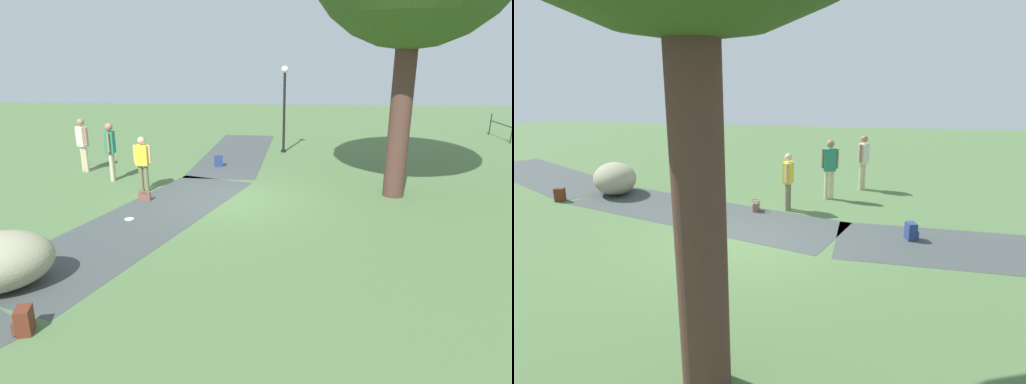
{
  "view_description": "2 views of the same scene",
  "coord_description": "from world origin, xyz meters",
  "views": [
    {
      "loc": [
        11.47,
        1.45,
        3.83
      ],
      "look_at": [
        1.57,
        0.77,
        0.72
      ],
      "focal_mm": 30.95,
      "sensor_mm": 36.0,
      "label": 1
    },
    {
      "loc": [
        -2.2,
        8.58,
        3.58
      ],
      "look_at": [
        -0.43,
        -0.8,
        1.0
      ],
      "focal_mm": 29.59,
      "sensor_mm": 36.0,
      "label": 2
    }
  ],
  "objects": [
    {
      "name": "spare_backpack_on_lawn",
      "position": [
        -3.69,
        -0.93,
        0.19
      ],
      "size": [
        0.31,
        0.32,
        0.4
      ],
      "color": "navy",
      "rests_on": "ground"
    },
    {
      "name": "handbag_on_grass",
      "position": [
        0.26,
        -2.37,
        0.14
      ],
      "size": [
        0.28,
        0.32,
        0.31
      ],
      "color": "brown",
      "rests_on": "ground"
    },
    {
      "name": "man_near_boulder",
      "position": [
        -1.66,
        -3.98,
        1.07
      ],
      "size": [
        0.52,
        0.29,
        1.82
      ],
      "color": "beige",
      "rests_on": "ground"
    },
    {
      "name": "backpack_by_boulder",
      "position": [
        6.27,
        -2.23,
        0.19
      ],
      "size": [
        0.32,
        0.31,
        0.4
      ],
      "color": "#5E291A",
      "rests_on": "ground"
    },
    {
      "name": "lamp_post",
      "position": [
        -6.25,
        1.36,
        2.11
      ],
      "size": [
        0.28,
        0.28,
        3.4
      ],
      "color": "black",
      "rests_on": "ground"
    },
    {
      "name": "ground_plane",
      "position": [
        0.0,
        0.0,
        0.0
      ],
      "size": [
        48.0,
        48.0,
        0.0
      ],
      "primitive_type": "plane",
      "color": "#4F6F40"
    },
    {
      "name": "passerby_on_path",
      "position": [
        -2.68,
        -5.34,
        1.05
      ],
      "size": [
        0.39,
        0.46,
        1.8
      ],
      "color": "beige",
      "rests_on": "ground"
    },
    {
      "name": "footpath_segment_near",
      "position": [
        -6.0,
        -0.51,
        0.0
      ],
      "size": [
        8.1,
        2.73,
        0.01
      ],
      "color": "#414747",
      "rests_on": "ground"
    },
    {
      "name": "footpath_segment_mid",
      "position": [
        1.8,
        -1.92,
        0.0
      ],
      "size": [
        8.35,
        4.73,
        0.01
      ],
      "color": "#414747",
      "rests_on": "ground"
    },
    {
      "name": "woman_with_handbag",
      "position": [
        -0.59,
        -2.64,
        0.92
      ],
      "size": [
        0.27,
        0.52,
        1.6
      ],
      "color": "#6E704E",
      "rests_on": "ground"
    },
    {
      "name": "frisbee_on_grass",
      "position": [
        1.72,
        -2.3,
        0.01
      ],
      "size": [
        0.22,
        0.22,
        0.02
      ],
      "color": "silver",
      "rests_on": "ground"
    }
  ]
}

